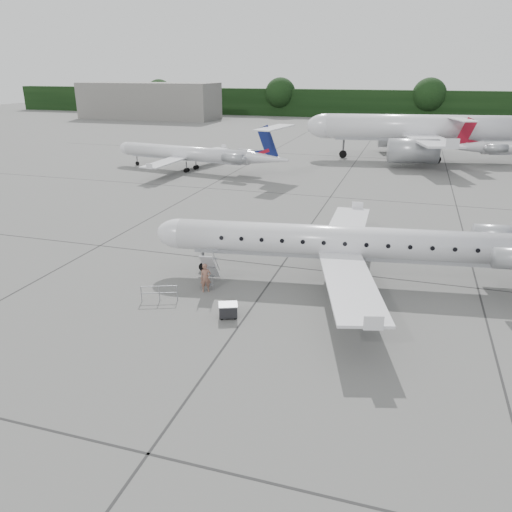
% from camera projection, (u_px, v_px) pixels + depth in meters
% --- Properties ---
extents(ground, '(320.00, 320.00, 0.00)m').
position_uv_depth(ground, '(309.00, 315.00, 29.29)').
color(ground, slate).
rests_on(ground, ground).
extents(treeline, '(260.00, 4.00, 8.00)m').
position_uv_depth(treeline, '(400.00, 105.00, 144.17)').
color(treeline, black).
rests_on(treeline, ground).
extents(terminal_building, '(40.00, 14.00, 10.00)m').
position_uv_depth(terminal_building, '(149.00, 101.00, 145.34)').
color(terminal_building, slate).
rests_on(terminal_building, ground).
extents(main_regional_jet, '(32.29, 25.32, 7.57)m').
position_uv_depth(main_regional_jet, '(348.00, 227.00, 32.89)').
color(main_regional_jet, silver).
rests_on(main_regional_jet, ground).
extents(airstair, '(1.15, 2.20, 2.37)m').
position_uv_depth(airstair, '(210.00, 268.00, 33.09)').
color(airstair, silver).
rests_on(airstair, ground).
extents(passenger, '(0.82, 0.74, 1.89)m').
position_uv_depth(passenger, '(206.00, 278.00, 32.06)').
color(passenger, brown).
rests_on(passenger, ground).
extents(safety_railing, '(2.08, 0.88, 1.00)m').
position_uv_depth(safety_railing, '(159.00, 294.00, 30.87)').
color(safety_railing, gray).
rests_on(safety_railing, ground).
extents(baggage_cart, '(1.28, 1.17, 0.90)m').
position_uv_depth(baggage_cart, '(228.00, 310.00, 28.85)').
color(baggage_cart, black).
rests_on(baggage_cart, ground).
extents(bg_narrowbody, '(42.73, 33.73, 13.92)m').
position_uv_depth(bg_narrowbody, '(425.00, 115.00, 77.20)').
color(bg_narrowbody, silver).
rests_on(bg_narrowbody, ground).
extents(bg_regional_left, '(28.48, 22.44, 6.79)m').
position_uv_depth(bg_regional_left, '(185.00, 146.00, 70.17)').
color(bg_regional_left, silver).
rests_on(bg_regional_left, ground).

